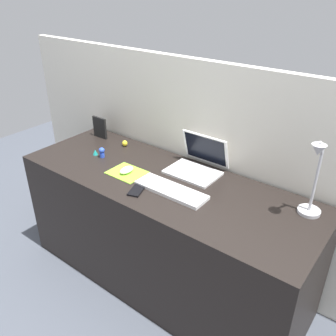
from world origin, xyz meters
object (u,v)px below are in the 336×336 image
(toy_figurine_blue, at_px, (102,152))
(mouse, at_px, (127,170))
(cell_phone, at_px, (137,190))
(laptop, at_px, (198,162))
(toy_figurine_teal, at_px, (95,152))
(keyboard, at_px, (171,190))
(desk_lamp, at_px, (314,182))
(picture_frame, at_px, (100,127))
(toy_figurine_yellow, at_px, (125,143))

(toy_figurine_blue, bearing_deg, mouse, -11.94)
(mouse, bearing_deg, cell_phone, -31.17)
(laptop, bearing_deg, cell_phone, -108.14)
(cell_phone, bearing_deg, toy_figurine_teal, 143.23)
(toy_figurine_blue, bearing_deg, laptop, 21.90)
(keyboard, relative_size, cell_phone, 3.20)
(toy_figurine_blue, relative_size, toy_figurine_teal, 1.81)
(keyboard, relative_size, toy_figurine_teal, 11.25)
(desk_lamp, bearing_deg, toy_figurine_teal, -172.73)
(picture_frame, height_order, toy_figurine_blue, picture_frame)
(desk_lamp, xyz_separation_m, picture_frame, (-1.49, 0.05, -0.11))
(keyboard, xyz_separation_m, mouse, (-0.33, 0.00, 0.01))
(cell_phone, xyz_separation_m, toy_figurine_yellow, (-0.45, 0.38, 0.02))
(keyboard, height_order, toy_figurine_teal, toy_figurine_teal)
(picture_frame, bearing_deg, toy_figurine_blue, -41.03)
(desk_lamp, bearing_deg, toy_figurine_blue, -172.47)
(toy_figurine_yellow, bearing_deg, cell_phone, -39.84)
(keyboard, xyz_separation_m, toy_figurine_teal, (-0.66, 0.06, 0.01))
(toy_figurine_yellow, xyz_separation_m, toy_figurine_blue, (0.00, -0.21, 0.02))
(picture_frame, height_order, toy_figurine_teal, picture_frame)
(keyboard, bearing_deg, laptop, 94.07)
(toy_figurine_teal, bearing_deg, toy_figurine_yellow, 74.66)
(cell_phone, height_order, desk_lamp, desk_lamp)
(keyboard, bearing_deg, picture_frame, 162.01)
(toy_figurine_teal, bearing_deg, keyboard, -5.11)
(toy_figurine_yellow, bearing_deg, desk_lamp, -2.11)
(mouse, bearing_deg, toy_figurine_yellow, 135.44)
(desk_lamp, height_order, toy_figurine_blue, desk_lamp)
(laptop, bearing_deg, toy_figurine_teal, -159.88)
(mouse, height_order, cell_phone, mouse)
(keyboard, bearing_deg, toy_figurine_yellow, 155.67)
(toy_figurine_blue, bearing_deg, toy_figurine_teal, -178.14)
(picture_frame, xyz_separation_m, toy_figurine_teal, (0.18, -0.21, -0.06))
(toy_figurine_blue, bearing_deg, cell_phone, -20.24)
(mouse, xyz_separation_m, cell_phone, (0.18, -0.11, -0.02))
(laptop, xyz_separation_m, cell_phone, (-0.13, -0.40, -0.05))
(laptop, height_order, desk_lamp, desk_lamp)
(toy_figurine_teal, bearing_deg, toy_figurine_blue, 1.86)
(picture_frame, xyz_separation_m, toy_figurine_yellow, (0.24, -0.00, -0.05))
(keyboard, height_order, mouse, mouse)
(picture_frame, bearing_deg, toy_figurine_yellow, -0.39)
(desk_lamp, relative_size, picture_frame, 2.71)
(toy_figurine_blue, xyz_separation_m, toy_figurine_teal, (-0.06, -0.00, -0.02))
(toy_figurine_yellow, bearing_deg, toy_figurine_blue, -89.12)
(mouse, bearing_deg, laptop, 43.11)
(desk_lamp, bearing_deg, cell_phone, -157.60)
(mouse, xyz_separation_m, toy_figurine_teal, (-0.33, 0.05, -0.00))
(toy_figurine_blue, bearing_deg, picture_frame, 138.97)
(keyboard, height_order, toy_figurine_yellow, toy_figurine_yellow)
(laptop, bearing_deg, picture_frame, -178.64)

